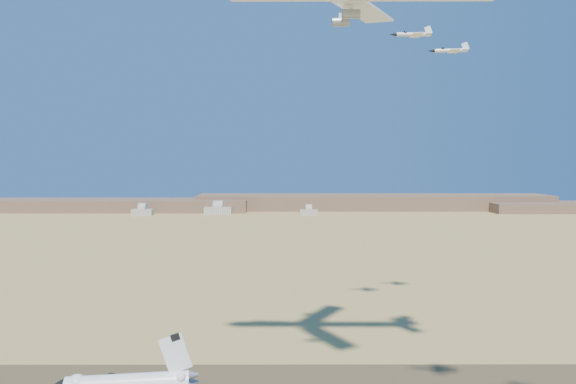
{
  "coord_description": "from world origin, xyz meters",
  "views": [
    {
      "loc": [
        15.8,
        -134.68,
        59.24
      ],
      "look_at": [
        16.16,
        8.0,
        51.23
      ],
      "focal_mm": 35.0,
      "sensor_mm": 36.0,
      "label": 1
    }
  ],
  "objects": [
    {
      "name": "ridgeline",
      "position": [
        65.32,
        527.31,
        7.63
      ],
      "size": [
        960.0,
        90.0,
        18.0
      ],
      "color": "brown",
      "rests_on": "ground"
    },
    {
      "name": "hangars",
      "position": [
        -64.0,
        478.43,
        4.83
      ],
      "size": [
        200.5,
        29.5,
        30.0
      ],
      "color": "#BBB7A5",
      "rests_on": "ground"
    },
    {
      "name": "chase_jet_c",
      "position": [
        56.7,
        49.54,
        100.16
      ],
      "size": [
        13.99,
        7.38,
        3.49
      ],
      "rotation": [
        0.0,
        0.0,
        -0.01
      ],
      "color": "white"
    },
    {
      "name": "chase_jet_d",
      "position": [
        73.17,
        64.1,
        97.84
      ],
      "size": [
        14.23,
        7.81,
        3.55
      ],
      "rotation": [
        0.0,
        0.0,
        -0.11
      ],
      "color": "white"
    }
  ]
}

